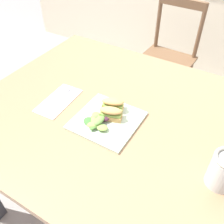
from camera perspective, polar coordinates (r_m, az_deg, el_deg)
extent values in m
plane|color=gray|center=(1.71, -2.22, -16.57)|extent=(7.84, 7.84, 0.00)
cube|color=#997551|center=(1.09, -0.76, 0.20)|extent=(1.16, 1.03, 0.03)
cube|color=#2D2D33|center=(1.84, -6.96, 4.95)|extent=(0.07, 0.07, 0.71)
cylinder|color=brown|center=(2.09, 4.97, 5.44)|extent=(0.03, 0.03, 0.43)
cylinder|color=brown|center=(1.99, 13.50, 2.10)|extent=(0.03, 0.03, 0.43)
cylinder|color=brown|center=(2.35, 9.14, 9.52)|extent=(0.03, 0.03, 0.43)
cylinder|color=brown|center=(2.26, 16.89, 6.69)|extent=(0.03, 0.03, 0.43)
cube|color=brown|center=(2.04, 11.99, 11.24)|extent=(0.42, 0.42, 0.02)
cylinder|color=brown|center=(2.15, 10.60, 19.66)|extent=(0.03, 0.03, 0.42)
cylinder|color=brown|center=(2.06, 19.51, 16.95)|extent=(0.03, 0.03, 0.42)
cube|color=brown|center=(2.04, 15.94, 23.00)|extent=(0.36, 0.04, 0.06)
cube|color=beige|center=(1.02, -1.16, -1.91)|extent=(0.25, 0.25, 0.01)
cube|color=tan|center=(1.02, -0.30, -1.05)|extent=(0.10, 0.07, 0.02)
cube|color=#84A84C|center=(1.01, -0.22, -0.16)|extent=(0.10, 0.07, 0.01)
ellipsoid|color=tan|center=(0.99, -0.30, 0.35)|extent=(0.10, 0.07, 0.02)
cube|color=tan|center=(1.06, 0.12, 0.99)|extent=(0.10, 0.07, 0.02)
cube|color=#84A84C|center=(1.05, 0.19, 1.86)|extent=(0.10, 0.07, 0.01)
ellipsoid|color=tan|center=(1.03, 0.12, 2.37)|extent=(0.10, 0.07, 0.02)
ellipsoid|color=#3D7033|center=(1.01, -5.37, -2.13)|extent=(0.06, 0.06, 0.01)
ellipsoid|color=#4C2338|center=(1.00, -1.56, -1.35)|extent=(0.05, 0.05, 0.02)
ellipsoid|color=#84A84C|center=(0.98, -4.27, -2.83)|extent=(0.06, 0.06, 0.02)
ellipsoid|color=#6B9E47|center=(0.99, -2.92, -1.88)|extent=(0.03, 0.06, 0.02)
ellipsoid|color=#84A84C|center=(0.97, -2.25, -3.62)|extent=(0.05, 0.05, 0.01)
ellipsoid|color=#6B9E47|center=(1.02, -3.24, -0.95)|extent=(0.07, 0.05, 0.02)
ellipsoid|color=#84A84C|center=(1.00, -4.10, -1.98)|extent=(0.05, 0.04, 0.02)
ellipsoid|color=#6B9E47|center=(1.01, -3.59, -1.08)|extent=(0.06, 0.05, 0.02)
ellipsoid|color=#518438|center=(0.98, -4.06, -3.27)|extent=(0.03, 0.05, 0.01)
cube|color=white|center=(1.15, -12.15, 2.59)|extent=(0.13, 0.23, 0.00)
cube|color=silver|center=(1.13, -12.82, 2.07)|extent=(0.03, 0.14, 0.00)
cube|color=silver|center=(1.19, -10.26, 4.66)|extent=(0.03, 0.05, 0.00)
cube|color=#38383D|center=(1.19, -9.78, 4.83)|extent=(0.01, 0.03, 0.00)
cube|color=#38383D|center=(1.19, -10.10, 4.92)|extent=(0.01, 0.03, 0.00)
cube|color=#38383D|center=(1.20, -10.42, 5.02)|extent=(0.01, 0.03, 0.00)
cylinder|color=#995623|center=(0.88, 24.01, -12.80)|extent=(0.08, 0.08, 0.09)
cylinder|color=silver|center=(0.87, 24.22, -12.34)|extent=(0.09, 0.09, 0.12)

